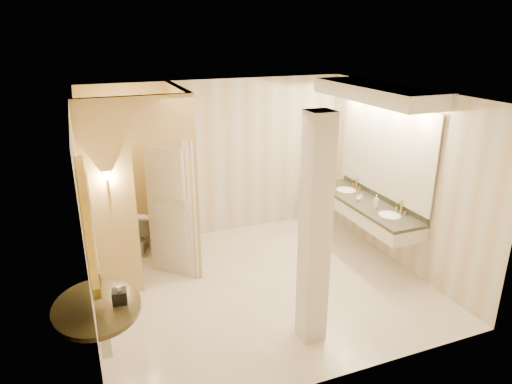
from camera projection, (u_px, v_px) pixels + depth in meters
floor at (262, 285)px, 6.56m from camera, size 4.50×4.50×0.00m
ceiling at (263, 95)px, 5.64m from camera, size 4.50×4.50×0.00m
wall_back at (219, 159)px, 7.85m from camera, size 4.50×0.02×2.70m
wall_front at (342, 265)px, 4.35m from camera, size 4.50×0.02×2.70m
wall_left at (84, 221)px, 5.32m from camera, size 0.02×4.00×2.70m
wall_right at (400, 178)px, 6.87m from camera, size 0.02×4.00×2.70m
toilet_closet at (164, 183)px, 6.54m from camera, size 1.50×1.55×2.70m
wall_sconce at (107, 177)px, 5.68m from camera, size 0.14×0.14×0.42m
vanity at (372, 155)px, 7.02m from camera, size 0.75×2.40×2.09m
console_shelf at (93, 263)px, 4.39m from camera, size 1.08×1.08×1.99m
pillar at (315, 233)px, 5.03m from camera, size 0.28×0.28×2.70m
tissue_box at (119, 296)px, 4.56m from camera, size 0.16×0.16×0.14m
toilet at (141, 230)px, 7.47m from camera, size 0.61×0.80×0.72m
soap_bottle_a at (361, 197)px, 7.28m from camera, size 0.05×0.06×0.12m
soap_bottle_b at (358, 198)px, 7.27m from camera, size 0.10×0.10×0.10m
soap_bottle_c at (376, 201)px, 6.97m from camera, size 0.11×0.11×0.21m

